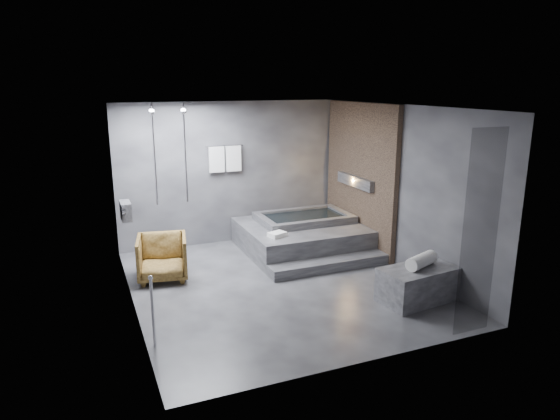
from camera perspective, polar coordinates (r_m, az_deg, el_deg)
name	(u,v)px	position (r m, az deg, el deg)	size (l,w,h in m)	color
room	(296,174)	(7.97, 1.89, 4.13)	(5.00, 5.04, 2.82)	#2B2B2D
tub_deck	(301,237)	(9.66, 2.42, -3.08)	(2.20, 2.00, 0.50)	#2F2F32
tub_step	(329,265)	(8.72, 5.68, -6.24)	(2.20, 0.36, 0.18)	#2F2F32
concrete_bench	(418,284)	(7.73, 15.47, -8.17)	(1.13, 0.62, 0.51)	#39393B
driftwood_chair	(162,258)	(8.42, -13.30, -5.31)	(0.78, 0.81, 0.73)	#432E10
rolled_towel	(422,261)	(7.64, 15.87, -5.60)	(0.20, 0.20, 0.57)	white
deck_towel	(277,234)	(8.83, -0.33, -2.81)	(0.30, 0.22, 0.08)	white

